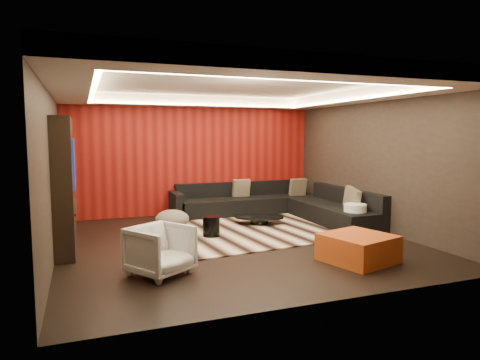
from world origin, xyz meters
name	(u,v)px	position (x,y,z in m)	size (l,w,h in m)	color
floor	(236,242)	(0.00, 0.00, -0.01)	(6.00, 6.00, 0.02)	black
ceiling	(236,83)	(0.00, 0.00, 2.81)	(6.00, 6.00, 0.02)	silver
wall_back	(194,156)	(0.00, 3.01, 1.40)	(6.00, 0.02, 2.80)	black
wall_left	(51,169)	(-3.01, 0.00, 1.40)	(0.02, 6.00, 2.80)	black
wall_right	(376,161)	(3.01, 0.00, 1.40)	(0.02, 6.00, 2.80)	black
red_feature_wall	(194,156)	(0.00, 2.97, 1.40)	(5.98, 0.05, 2.78)	#6B0C0A
soffit_back	(197,102)	(0.00, 2.70, 2.69)	(6.00, 0.60, 0.22)	silver
soffit_front	(316,67)	(0.00, -2.70, 2.69)	(6.00, 0.60, 0.22)	silver
soffit_left	(69,84)	(-2.70, 0.00, 2.69)	(0.60, 4.80, 0.22)	silver
soffit_right	(365,95)	(2.70, 0.00, 2.69)	(0.60, 4.80, 0.22)	silver
cove_back	(200,105)	(0.00, 2.36, 2.60)	(4.80, 0.08, 0.04)	#FFD899
cove_front	(301,79)	(0.00, -2.36, 2.60)	(4.80, 0.08, 0.04)	#FFD899
cove_left	(93,91)	(-2.36, 0.00, 2.60)	(0.08, 4.80, 0.04)	#FFD899
cove_right	(351,99)	(2.36, 0.00, 2.60)	(0.08, 4.80, 0.04)	#FFD899
tv_surround	(64,184)	(-2.85, 0.60, 1.10)	(0.30, 2.00, 2.20)	black
tv_screen	(74,163)	(-2.69, 0.60, 1.45)	(0.04, 1.30, 0.80)	black
tv_shelf	(75,207)	(-2.69, 0.60, 0.70)	(0.04, 1.60, 0.04)	black
rug	(263,228)	(0.88, 0.80, 0.01)	(4.00, 3.00, 0.02)	beige
coffee_table	(259,220)	(0.96, 1.21, 0.11)	(1.06, 1.06, 0.18)	black
drum_stool	(211,226)	(-0.32, 0.48, 0.21)	(0.32, 0.32, 0.38)	black
striped_pouf	(172,219)	(-0.87, 1.42, 0.21)	(0.69, 0.69, 0.38)	#C6B299
white_side_table	(355,218)	(2.50, -0.05, 0.28)	(0.44, 0.44, 0.55)	white
orange_ottoman	(358,248)	(1.33, -1.78, 0.21)	(0.93, 0.93, 0.41)	#B05316
armchair	(160,250)	(-1.59, -1.36, 0.34)	(0.73, 0.75, 0.69)	silver
sectional_sofa	(278,206)	(1.73, 1.86, 0.26)	(3.65, 3.50, 0.75)	black
throw_pillows	(294,191)	(2.08, 1.76, 0.62)	(1.81, 2.77, 0.50)	#C2B58E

